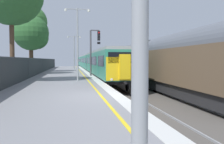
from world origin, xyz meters
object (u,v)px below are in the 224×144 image
at_px(background_tree_left, 30,23).
at_px(signal_gantry, 93,47).
at_px(platform_lamp_far, 74,50).
at_px(background_tree_right, 32,34).
at_px(freight_train_adjacent_track, 154,62).
at_px(platform_lamp_mid, 78,38).
at_px(commuter_train_at_platform, 90,62).

bearing_deg(background_tree_left, signal_gantry, -50.53).
distance_m(platform_lamp_far, background_tree_right, 9.23).
distance_m(freight_train_adjacent_track, platform_lamp_mid, 8.01).
bearing_deg(commuter_train_at_platform, platform_lamp_mid, -96.33).
bearing_deg(commuter_train_at_platform, background_tree_left, -123.04).
bearing_deg(freight_train_adjacent_track, background_tree_left, 136.19).
bearing_deg(platform_lamp_far, background_tree_left, -155.37).
distance_m(signal_gantry, platform_lamp_far, 12.15).
height_order(platform_lamp_mid, background_tree_left, background_tree_left).
bearing_deg(commuter_train_at_platform, background_tree_right, -113.35).
bearing_deg(freight_train_adjacent_track, commuter_train_at_platform, 98.54).
relative_size(freight_train_adjacent_track, platform_lamp_mid, 4.74).
bearing_deg(platform_lamp_far, background_tree_right, -122.85).
relative_size(freight_train_adjacent_track, platform_lamp_far, 5.18).
distance_m(signal_gantry, background_tree_left, 12.61).
relative_size(freight_train_adjacent_track, signal_gantry, 5.70).
xyz_separation_m(platform_lamp_mid, platform_lamp_far, (-0.00, 18.09, -0.25)).
bearing_deg(freight_train_adjacent_track, signal_gantry, 148.98).
relative_size(platform_lamp_mid, background_tree_right, 0.84).
bearing_deg(commuter_train_at_platform, platform_lamp_far, -106.04).
bearing_deg(platform_lamp_mid, freight_train_adjacent_track, 20.93).
bearing_deg(commuter_train_at_platform, freight_train_adjacent_track, -81.46).
bearing_deg(background_tree_left, platform_lamp_far, 24.63).
bearing_deg(background_tree_right, freight_train_adjacent_track, -32.12).
bearing_deg(signal_gantry, commuter_train_at_platform, 86.41).
bearing_deg(background_tree_left, freight_train_adjacent_track, -43.81).
relative_size(commuter_train_at_platform, platform_lamp_far, 12.23).
xyz_separation_m(commuter_train_at_platform, platform_lamp_far, (-3.27, -11.36, 1.86)).
height_order(signal_gantry, platform_lamp_far, platform_lamp_far).
height_order(freight_train_adjacent_track, platform_lamp_mid, platform_lamp_mid).
relative_size(platform_lamp_mid, platform_lamp_far, 1.09).
bearing_deg(background_tree_right, signal_gantry, -32.99).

